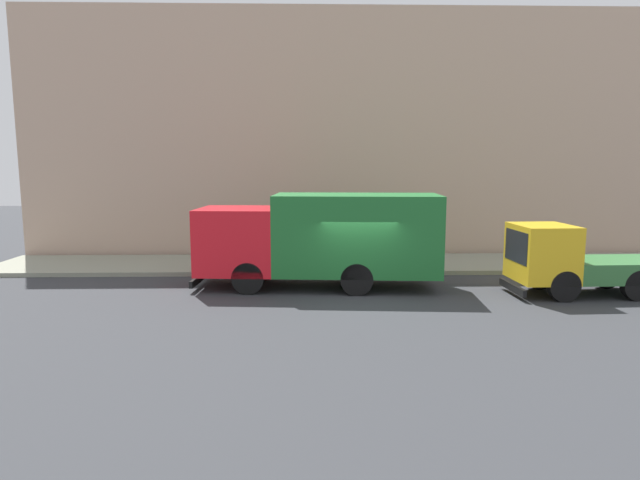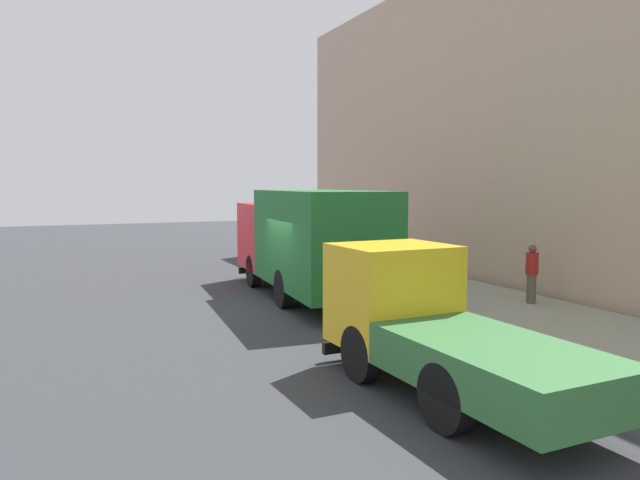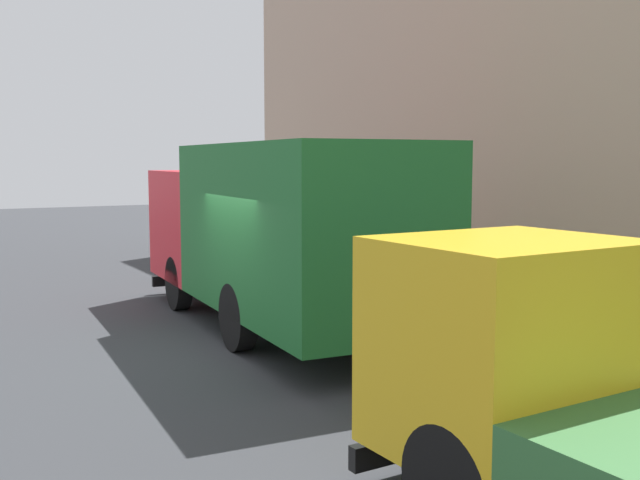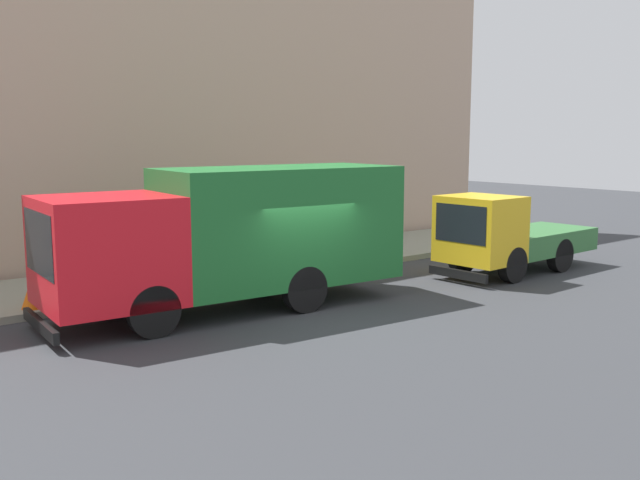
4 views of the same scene
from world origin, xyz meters
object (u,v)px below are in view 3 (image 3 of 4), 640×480
object	(u,v)px
pedestrian_walking	(399,247)
pedestrian_standing	(459,272)
large_utility_truck	(274,228)
small_flatbed_truck	(627,423)
traffic_cone_orange	(292,265)

from	to	relation	value
pedestrian_walking	pedestrian_standing	distance (m)	2.99
large_utility_truck	small_flatbed_truck	distance (m)	8.67
pedestrian_standing	large_utility_truck	bearing A→B (deg)	-54.09
small_flatbed_truck	pedestrian_walking	world-z (taller)	small_flatbed_truck
large_utility_truck	small_flatbed_truck	size ratio (longest dim) A/B	1.52
large_utility_truck	traffic_cone_orange	world-z (taller)	large_utility_truck
pedestrian_walking	traffic_cone_orange	bearing A→B (deg)	-21.56
pedestrian_standing	traffic_cone_orange	distance (m)	5.45
large_utility_truck	pedestrian_standing	bearing A→B (deg)	-20.92
small_flatbed_truck	pedestrian_standing	size ratio (longest dim) A/B	3.65
pedestrian_walking	pedestrian_standing	size ratio (longest dim) A/B	1.14
large_utility_truck	small_flatbed_truck	xyz separation A→B (m)	(-1.31, -8.54, -0.71)
pedestrian_walking	traffic_cone_orange	xyz separation A→B (m)	(-1.39, 2.48, -0.62)
pedestrian_walking	large_utility_truck	bearing A→B (deg)	60.10
traffic_cone_orange	large_utility_truck	bearing A→B (deg)	-121.46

